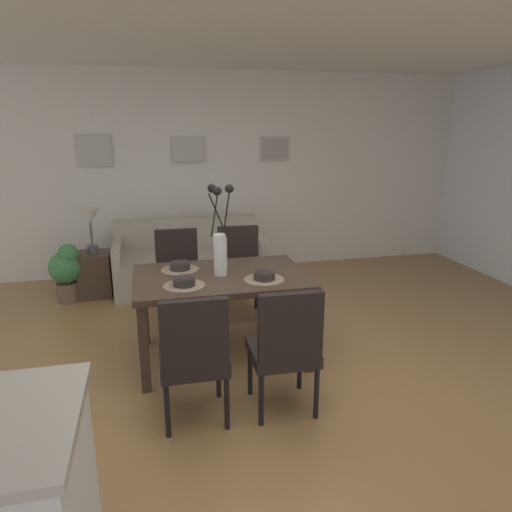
% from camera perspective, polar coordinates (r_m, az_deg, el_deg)
% --- Properties ---
extents(ground_plane, '(9.00, 9.00, 0.00)m').
position_cam_1_polar(ground_plane, '(3.59, 0.74, -16.66)').
color(ground_plane, olive).
extents(back_wall_panel, '(9.00, 0.10, 2.60)m').
position_cam_1_polar(back_wall_panel, '(6.26, -6.53, 10.00)').
color(back_wall_panel, silver).
rests_on(back_wall_panel, ground).
extents(ceiling_panel, '(9.00, 7.20, 0.08)m').
position_cam_1_polar(ceiling_panel, '(3.49, -0.88, 27.64)').
color(ceiling_panel, white).
extents(dining_table, '(1.40, 0.93, 0.74)m').
position_cam_1_polar(dining_table, '(3.85, -4.32, -3.56)').
color(dining_table, '#3D2D23').
rests_on(dining_table, ground).
extents(dining_chair_near_left, '(0.44, 0.44, 0.92)m').
position_cam_1_polar(dining_chair_near_left, '(3.07, -7.62, -11.75)').
color(dining_chair_near_left, black).
rests_on(dining_chair_near_left, ground).
extents(dining_chair_near_right, '(0.45, 0.45, 0.92)m').
position_cam_1_polar(dining_chair_near_right, '(4.70, -9.58, -1.91)').
color(dining_chair_near_right, black).
rests_on(dining_chair_near_right, ground).
extents(dining_chair_far_left, '(0.45, 0.45, 0.92)m').
position_cam_1_polar(dining_chair_far_left, '(3.16, 3.64, -10.83)').
color(dining_chair_far_left, black).
rests_on(dining_chair_far_left, ground).
extents(dining_chair_far_right, '(0.46, 0.46, 0.92)m').
position_cam_1_polar(dining_chair_far_right, '(4.78, -2.01, -1.41)').
color(dining_chair_far_right, black).
rests_on(dining_chair_far_right, ground).
extents(centerpiece_vase, '(0.21, 0.23, 0.73)m').
position_cam_1_polar(centerpiece_vase, '(3.74, -4.43, 1.82)').
color(centerpiece_vase, silver).
rests_on(centerpiece_vase, dining_table).
extents(placemat_near_left, '(0.32, 0.32, 0.01)m').
position_cam_1_polar(placemat_near_left, '(3.59, -8.80, -3.60)').
color(placemat_near_left, '#7F705B').
rests_on(placemat_near_left, dining_table).
extents(bowl_near_left, '(0.17, 0.17, 0.07)m').
position_cam_1_polar(bowl_near_left, '(3.58, -8.83, -3.04)').
color(bowl_near_left, '#2D2826').
rests_on(bowl_near_left, dining_table).
extents(placemat_near_right, '(0.32, 0.32, 0.01)m').
position_cam_1_polar(placemat_near_right, '(3.99, -9.30, -1.65)').
color(placemat_near_right, '#7F705B').
rests_on(placemat_near_right, dining_table).
extents(bowl_near_right, '(0.17, 0.17, 0.07)m').
position_cam_1_polar(bowl_near_right, '(3.97, -9.32, -1.14)').
color(bowl_near_right, '#2D2826').
rests_on(bowl_near_right, dining_table).
extents(placemat_far_left, '(0.32, 0.32, 0.01)m').
position_cam_1_polar(placemat_far_left, '(3.69, 1.01, -2.90)').
color(placemat_far_left, '#7F705B').
rests_on(placemat_far_left, dining_table).
extents(bowl_far_left, '(0.17, 0.17, 0.07)m').
position_cam_1_polar(bowl_far_left, '(3.67, 1.01, -2.35)').
color(bowl_far_left, '#2D2826').
rests_on(bowl_far_left, dining_table).
extents(sofa, '(1.77, 0.84, 0.80)m').
position_cam_1_polar(sofa, '(5.74, -8.11, -0.99)').
color(sofa, '#A89E8E').
rests_on(sofa, ground).
extents(side_table, '(0.36, 0.36, 0.52)m').
position_cam_1_polar(side_table, '(5.68, -19.14, -2.13)').
color(side_table, '#3D2D23').
rests_on(side_table, ground).
extents(table_lamp, '(0.22, 0.22, 0.51)m').
position_cam_1_polar(table_lamp, '(5.53, -19.73, 4.13)').
color(table_lamp, '#4C4C51').
rests_on(table_lamp, side_table).
extents(framed_picture_left, '(0.42, 0.03, 0.38)m').
position_cam_1_polar(framed_picture_left, '(6.15, -19.28, 12.10)').
color(framed_picture_left, '#B2ADA3').
extents(framed_picture_center, '(0.43, 0.03, 0.33)m').
position_cam_1_polar(framed_picture_center, '(6.15, -8.33, 12.80)').
color(framed_picture_center, '#B2ADA3').
extents(framed_picture_right, '(0.40, 0.03, 0.32)m').
position_cam_1_polar(framed_picture_right, '(6.35, 2.32, 13.04)').
color(framed_picture_right, '#B2ADA3').
extents(potted_plant, '(0.36, 0.36, 0.67)m').
position_cam_1_polar(potted_plant, '(5.57, -22.26, -1.58)').
color(potted_plant, brown).
rests_on(potted_plant, ground).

